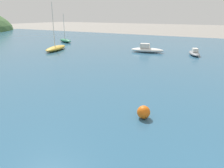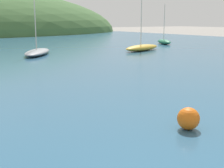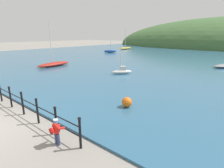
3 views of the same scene
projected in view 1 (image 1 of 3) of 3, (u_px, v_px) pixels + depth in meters
The scene contains 5 objects.
boat_red_dinghy at pixel (65, 40), 34.21m from camera, with size 2.34×3.54×4.29m.
boat_far_left at pixel (147, 50), 24.95m from camera, with size 2.04×3.92×1.00m.
boat_white_sailboat at pixel (56, 48), 26.34m from camera, with size 4.69×2.62×5.50m.
boat_twin_mast at pixel (194, 53), 23.12m from camera, with size 2.98×1.96×0.77m.
mooring_buoy at pixel (144, 112), 9.04m from camera, with size 0.55×0.55×0.55m, color orange.
Camera 1 is at (-4.68, 2.33, 4.23)m, focal length 35.00 mm.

